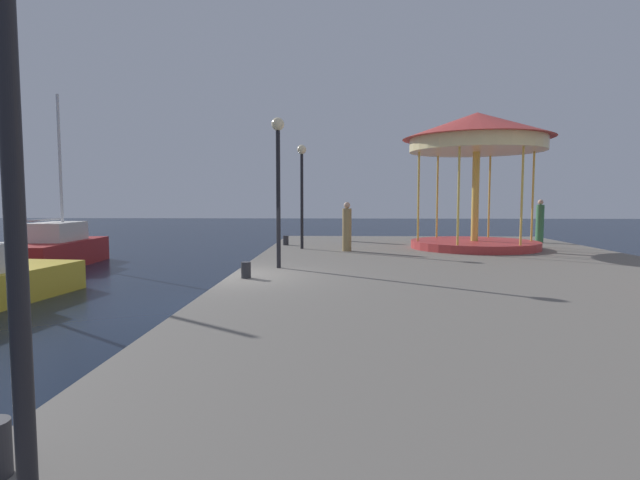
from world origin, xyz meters
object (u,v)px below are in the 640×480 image
object	(u,v)px
lamp_post_far_end	(302,177)
person_near_carousel	(347,224)
person_mid_promenade	(540,222)
person_by_the_water	(347,228)
sailboat_red	(55,250)
carousel	(477,147)
bollard_south	(286,240)
bollard_north	(246,270)
lamp_post_mid_promenade	(278,165)

from	to	relation	value
lamp_post_far_end	person_near_carousel	size ratio (longest dim) A/B	2.32
person_mid_promenade	person_by_the_water	distance (m)	9.57
sailboat_red	carousel	world-z (taller)	sailboat_red
bollard_south	person_mid_promenade	distance (m)	11.39
bollard_south	lamp_post_far_end	bearing A→B (deg)	-62.81
bollard_north	person_mid_promenade	distance (m)	15.49
person_by_the_water	lamp_post_far_end	bearing A→B (deg)	155.05
lamp_post_far_end	bollard_north	distance (m)	7.91
carousel	lamp_post_mid_promenade	distance (m)	9.31
bollard_north	person_mid_promenade	xyz separation A→B (m)	(11.28, 10.60, 0.71)
bollard_north	person_by_the_water	world-z (taller)	person_by_the_water
lamp_post_far_end	person_near_carousel	bearing A→B (deg)	63.72
sailboat_red	person_mid_promenade	distance (m)	20.75
sailboat_red	lamp_post_far_end	bearing A→B (deg)	-1.24
sailboat_red	person_by_the_water	bearing A→B (deg)	-4.99
person_mid_promenade	person_near_carousel	xyz separation A→B (m)	(-8.64, 0.50, -0.09)
sailboat_red	lamp_post_mid_promenade	world-z (taller)	sailboat_red
person_near_carousel	lamp_post_far_end	bearing A→B (deg)	-116.28
lamp_post_mid_promenade	person_near_carousel	distance (m)	9.67
person_near_carousel	carousel	bearing A→B (deg)	-33.07
carousel	person_by_the_water	distance (m)	6.07
sailboat_red	lamp_post_far_end	xyz separation A→B (m)	(10.06, -0.22, 2.88)
carousel	lamp_post_far_end	size ratio (longest dim) A/B	1.42
person_near_carousel	sailboat_red	bearing A→B (deg)	-163.80
carousel	bollard_south	distance (m)	8.59
sailboat_red	person_mid_promenade	world-z (taller)	sailboat_red
person_mid_promenade	person_near_carousel	world-z (taller)	person_mid_promenade
bollard_south	person_near_carousel	bearing A→B (deg)	38.61
lamp_post_far_end	bollard_south	world-z (taller)	lamp_post_far_end
person_by_the_water	person_mid_promenade	bearing A→B (deg)	24.61
lamp_post_mid_promenade	lamp_post_far_end	distance (m)	5.56
person_mid_promenade	person_near_carousel	size ratio (longest dim) A/B	1.11
sailboat_red	carousel	xyz separation A→B (m)	(16.88, 0.19, 4.06)
lamp_post_far_end	bollard_north	world-z (taller)	lamp_post_far_end
bollard_north	lamp_post_far_end	bearing A→B (deg)	83.61
lamp_post_far_end	lamp_post_mid_promenade	bearing A→B (deg)	-92.57
lamp_post_mid_promenade	lamp_post_far_end	size ratio (longest dim) A/B	1.04
bollard_south	lamp_post_mid_promenade	bearing A→B (deg)	-85.51
person_by_the_water	person_near_carousel	bearing A→B (deg)	89.23
lamp_post_far_end	bollard_south	xyz separation A→B (m)	(-0.81, 1.57, -2.59)
bollard_south	person_by_the_water	bearing A→B (deg)	-43.03
lamp_post_mid_promenade	bollard_south	bearing A→B (deg)	94.49
person_mid_promenade	carousel	bearing A→B (deg)	-142.74
sailboat_red	bollard_north	size ratio (longest dim) A/B	17.60
carousel	bollard_north	bearing A→B (deg)	-134.32
lamp_post_mid_promenade	lamp_post_far_end	bearing A→B (deg)	87.43
person_mid_promenade	bollard_north	bearing A→B (deg)	-136.79
lamp_post_far_end	carousel	bearing A→B (deg)	3.42
carousel	lamp_post_mid_promenade	world-z (taller)	carousel
carousel	person_by_the_water	size ratio (longest dim) A/B	3.13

